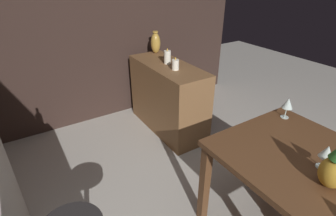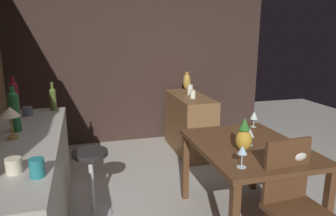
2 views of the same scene
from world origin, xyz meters
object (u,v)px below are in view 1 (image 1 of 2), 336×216
Objects in this scene: wine_glass_right at (288,104)px; pillar_candle_short at (175,65)px; vase_brass at (156,43)px; sideboard_cabinet at (168,98)px; pillar_candle_tall at (167,57)px; dining_table at (316,178)px; wine_glass_center at (327,152)px; pineapple_centerpiece at (335,168)px.

pillar_candle_short is (1.16, 0.24, 0.01)m from wine_glass_right.
vase_brass reaches higher than pillar_candle_short.
vase_brass is at bearing -13.40° from sideboard_cabinet.
pillar_candle_tall is at bearing -22.32° from sideboard_cabinet.
pillar_candle_short reaches higher than wine_glass_right.
wine_glass_right reaches higher than sideboard_cabinet.
wine_glass_center reaches higher than dining_table.
vase_brass is (0.43, -0.10, 0.06)m from pillar_candle_tall.
vase_brass is (2.28, -0.20, 0.10)m from wine_glass_center.
dining_table is 1.86m from pillar_candle_tall.
pillar_candle_short is at bearing 170.70° from pillar_candle_tall.
wine_glass_center is 0.15m from pineapple_centerpiece.
wine_glass_center reaches higher than sideboard_cabinet.
wine_glass_center is (-0.01, 0.00, 0.20)m from dining_table.
pineapple_centerpiece is at bearing 143.27° from wine_glass_right.
pillar_candle_tall is at bearing -3.24° from wine_glass_center.
pillar_candle_short is at bearing -2.38° from dining_table.
sideboard_cabinet is at bearing -6.01° from pineapple_centerpiece.
pillar_candle_short is (1.73, -0.18, 0.02)m from pineapple_centerpiece.
vase_brass is at bearing -7.47° from pineapple_centerpiece.
wine_glass_center is (-0.47, 0.31, -0.01)m from wine_glass_right.
wine_glass_right is 1.39m from pillar_candle_tall.
dining_table is at bearing -47.17° from pineapple_centerpiece.
dining_table is 6.78× the size of pillar_candle_tall.
pillar_candle_tall reaches higher than dining_table.
pineapple_centerpiece reaches higher than wine_glass_center.
pillar_candle_short is at bearing 168.43° from vase_brass.
pillar_candle_tall is at bearing -3.18° from dining_table.
pillar_candle_short is at bearing -2.45° from wine_glass_center.
vase_brass is (0.64, -0.13, 0.07)m from pillar_candle_short.
pineapple_centerpiece is (-1.91, 0.20, 0.45)m from sideboard_cabinet.
pineapple_centerpiece is 1.74m from pillar_candle_short.
pillar_candle_tall is (1.85, -0.10, 0.05)m from wine_glass_center.
dining_table is at bearing 177.62° from pillar_candle_short.
pillar_candle_short is at bearing 11.87° from wine_glass_right.
pineapple_centerpiece reaches higher than pillar_candle_short.
pillar_candle_tall is at bearing 167.32° from vase_brass.
wine_glass_center is 0.88× the size of pillar_candle_tall.
pillar_candle_short reaches higher than sideboard_cabinet.
wine_glass_center is at bearing 161.70° from dining_table.
pillar_candle_tall reaches higher than sideboard_cabinet.
vase_brass is at bearing -11.57° from pillar_candle_short.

